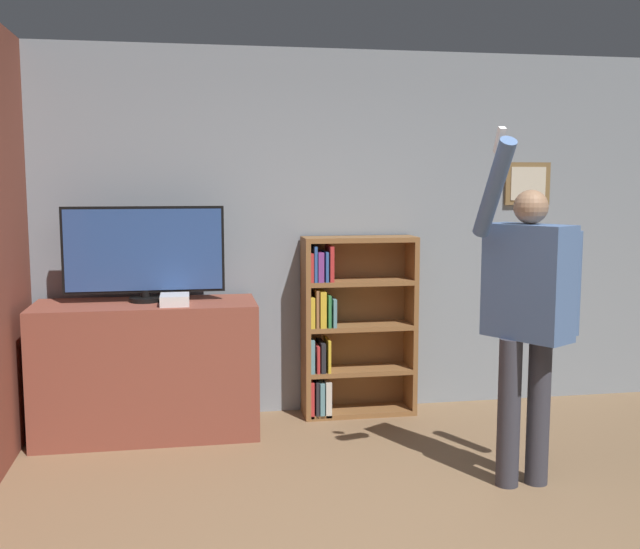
{
  "coord_description": "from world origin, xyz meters",
  "views": [
    {
      "loc": [
        -0.91,
        -2.78,
        1.74
      ],
      "look_at": [
        -0.13,
        1.67,
        1.18
      ],
      "focal_mm": 42.0,
      "sensor_mm": 36.0,
      "label": 1
    }
  ],
  "objects": [
    {
      "name": "wall_back",
      "position": [
        0.01,
        2.75,
        1.35
      ],
      "size": [
        6.05,
        0.09,
        2.7
      ],
      "color": "gray",
      "rests_on": "ground_plane"
    },
    {
      "name": "tv_ledge",
      "position": [
        -1.22,
        2.35,
        0.46
      ],
      "size": [
        1.49,
        0.6,
        0.92
      ],
      "color": "brown",
      "rests_on": "ground_plane"
    },
    {
      "name": "television",
      "position": [
        -1.22,
        2.41,
        1.26
      ],
      "size": [
        1.08,
        0.22,
        0.65
      ],
      "color": "black",
      "rests_on": "tv_ledge"
    },
    {
      "name": "game_console",
      "position": [
        -1.02,
        2.23,
        0.96
      ],
      "size": [
        0.19,
        0.24,
        0.07
      ],
      "color": "white",
      "rests_on": "tv_ledge"
    },
    {
      "name": "bookshelf",
      "position": [
        0.24,
        2.57,
        0.66
      ],
      "size": [
        0.84,
        0.28,
        1.34
      ],
      "color": "brown",
      "rests_on": "ground_plane"
    },
    {
      "name": "person",
      "position": [
        0.95,
        1.09,
        1.04
      ],
      "size": [
        0.63,
        0.59,
        2.02
      ],
      "rotation": [
        0.0,
        0.0,
        -1.03
      ],
      "color": "#383842",
      "rests_on": "ground_plane"
    }
  ]
}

